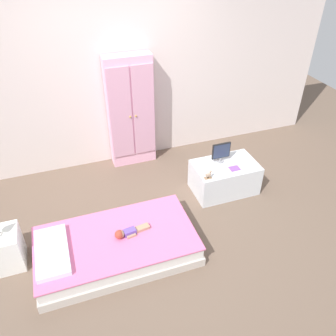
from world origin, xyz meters
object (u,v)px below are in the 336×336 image
at_px(nightstand, 4,249).
at_px(book_purple, 235,168).
at_px(wardrobe, 131,112).
at_px(doll, 126,233).
at_px(rocking_horse_toy, 209,175).
at_px(tv_monitor, 221,152).
at_px(bed, 117,246).
at_px(tv_stand, 224,177).

height_order(nightstand, book_purple, nightstand).
distance_m(nightstand, wardrobe, 2.36).
xyz_separation_m(doll, nightstand, (-1.24, 0.27, -0.08)).
distance_m(nightstand, rocking_horse_toy, 2.42).
height_order(nightstand, rocking_horse_toy, rocking_horse_toy).
bearing_deg(tv_monitor, doll, -153.55).
height_order(doll, tv_monitor, tv_monitor).
bearing_deg(bed, nightstand, 166.72).
bearing_deg(book_purple, bed, -162.86).
bearing_deg(book_purple, tv_monitor, 115.84).
relative_size(wardrobe, tv_monitor, 5.83).
bearing_deg(nightstand, doll, -12.13).
distance_m(wardrobe, tv_stand, 1.58).
height_order(doll, tv_stand, tv_stand).
bearing_deg(tv_monitor, wardrobe, 132.89).
height_order(bed, nightstand, nightstand).
height_order(bed, wardrobe, wardrobe).
relative_size(bed, book_purple, 13.32).
bearing_deg(wardrobe, nightstand, -140.35).
bearing_deg(book_purple, wardrobe, 130.45).
distance_m(bed, tv_monitor, 1.78).
height_order(bed, tv_monitor, tv_monitor).
distance_m(tv_monitor, book_purple, 0.28).
height_order(wardrobe, tv_monitor, wardrobe).
bearing_deg(nightstand, rocking_horse_toy, 4.26).
distance_m(doll, rocking_horse_toy, 1.25).
xyz_separation_m(tv_stand, book_purple, (0.06, -0.12, 0.21)).
bearing_deg(tv_stand, tv_monitor, 113.15).
bearing_deg(tv_monitor, bed, -155.23).
bearing_deg(tv_monitor, tv_stand, -66.85).
bearing_deg(tv_monitor, rocking_horse_toy, -136.73).
distance_m(wardrobe, rocking_horse_toy, 1.47).
bearing_deg(rocking_horse_toy, wardrobe, 116.42).
bearing_deg(book_purple, nightstand, -174.92).
height_order(doll, wardrobe, wardrobe).
distance_m(doll, tv_stand, 1.62).
distance_m(tv_stand, rocking_horse_toy, 0.46).
relative_size(doll, book_purple, 3.08).
xyz_separation_m(bed, doll, (0.11, -0.00, 0.17)).
xyz_separation_m(tv_monitor, book_purple, (0.10, -0.21, -0.15)).
height_order(doll, nightstand, nightstand).
relative_size(bed, tv_stand, 2.03).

